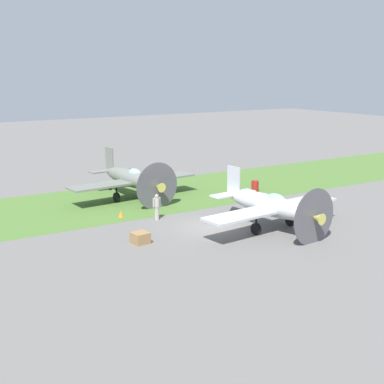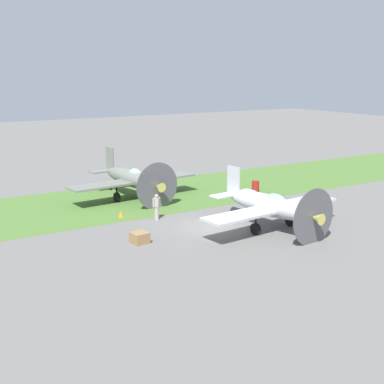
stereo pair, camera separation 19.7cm
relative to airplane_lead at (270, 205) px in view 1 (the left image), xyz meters
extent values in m
plane|color=#605E5B|center=(2.85, -2.17, -1.52)|extent=(160.00, 160.00, 0.00)
cube|color=#476B2D|center=(2.85, -11.74, -1.52)|extent=(120.00, 11.00, 0.01)
ellipsoid|color=#B2B7BC|center=(0.02, -0.16, 0.01)|extent=(1.97, 7.27, 1.31)
cube|color=#B2B7BC|center=(-0.02, 0.26, -0.15)|extent=(10.26, 2.73, 0.15)
cube|color=#B2B7BC|center=(0.32, -3.42, 0.96)|extent=(0.21, 1.17, 2.01)
cube|color=#B2B7BC|center=(0.32, -3.42, 0.11)|extent=(3.45, 1.26, 0.11)
cone|color=#B7B24C|center=(-0.34, 3.67, 0.01)|extent=(0.74, 0.80, 0.68)
cylinder|color=#4C4C51|center=(-0.32, 3.46, 0.01)|extent=(3.37, 0.35, 3.38)
ellipsoid|color=#8CB2C6|center=(-0.04, 0.47, 0.46)|extent=(0.87, 1.54, 0.74)
cylinder|color=black|center=(-1.56, 0.22, -1.17)|extent=(0.30, 0.74, 0.72)
cylinder|color=black|center=(-1.56, 0.22, -0.66)|extent=(0.13, 0.13, 1.01)
cylinder|color=black|center=(1.49, 0.50, -1.17)|extent=(0.30, 0.74, 0.72)
cylinder|color=black|center=(1.49, 0.50, -0.66)|extent=(0.13, 0.13, 1.01)
cylinder|color=black|center=(0.33, -3.53, -1.36)|extent=(0.16, 0.35, 0.34)
ellipsoid|color=slate|center=(3.76, -12.14, 0.05)|extent=(1.97, 7.48, 1.35)
cube|color=slate|center=(3.72, -11.71, -0.11)|extent=(10.55, 2.72, 0.15)
cube|color=slate|center=(4.04, -15.50, 1.03)|extent=(0.21, 1.20, 2.07)
cube|color=slate|center=(4.04, -15.50, 0.16)|extent=(3.55, 1.27, 0.11)
cone|color=#B7B24C|center=(3.42, -8.19, 0.05)|extent=(0.76, 0.82, 0.70)
cylinder|color=#4C4C51|center=(3.44, -8.41, 0.05)|extent=(3.47, 0.34, 3.48)
ellipsoid|color=#8CB2C6|center=(3.70, -11.49, 0.52)|extent=(0.89, 1.58, 0.76)
cylinder|color=black|center=(2.14, -11.74, -1.16)|extent=(0.30, 0.76, 0.74)
cylinder|color=black|center=(2.14, -11.74, -0.63)|extent=(0.13, 0.13, 1.04)
cylinder|color=black|center=(5.28, -11.47, -1.16)|extent=(0.30, 0.76, 0.74)
cylinder|color=black|center=(5.28, -11.47, -0.63)|extent=(0.13, 0.13, 1.04)
cylinder|color=black|center=(4.05, -15.61, -1.35)|extent=(0.16, 0.36, 0.35)
cylinder|color=#9E998E|center=(4.99, -5.62, -1.08)|extent=(0.30, 0.30, 0.88)
cylinder|color=#9E998E|center=(4.99, -5.62, -0.33)|extent=(0.38, 0.38, 0.62)
sphere|color=tan|center=(4.99, -5.62, 0.09)|extent=(0.23, 0.23, 0.23)
cylinder|color=#9E998E|center=(4.73, -5.66, -0.33)|extent=(0.11, 0.11, 0.59)
cylinder|color=#9E998E|center=(5.25, -5.57, -0.33)|extent=(0.11, 0.11, 0.59)
cylinder|color=maroon|center=(-5.85, -8.75, -1.07)|extent=(0.60, 0.60, 0.90)
cube|color=olive|center=(8.15, -1.75, -1.20)|extent=(1.00, 1.00, 0.64)
cone|color=orange|center=(6.77, -7.44, -1.30)|extent=(0.36, 0.36, 0.44)
camera|label=1|loc=(20.91, 24.22, 8.13)|focal=49.15mm
camera|label=2|loc=(20.75, 24.33, 8.13)|focal=49.15mm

